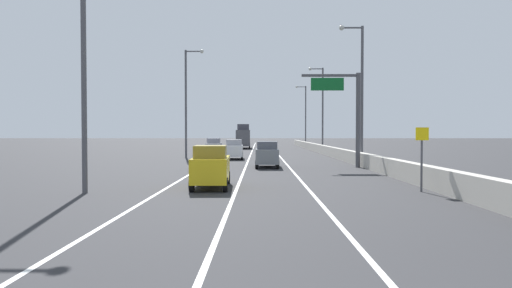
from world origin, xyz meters
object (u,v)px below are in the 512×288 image
object	(u,v)px
lamp_post_right_fourth	(305,112)
car_yellow_3	(211,167)
lamp_post_left_near	(88,43)
lamp_post_right_second	(360,86)
car_white_0	(234,149)
car_gray_2	(267,154)
lamp_post_right_third	(321,104)
lamp_post_left_mid	(188,97)
box_truck	(243,137)
overhead_sign_gantry	(349,108)
speed_advisory_sign	(422,154)
car_silver_1	(214,147)

from	to	relation	value
lamp_post_right_fourth	car_yellow_3	distance (m)	66.42
lamp_post_right_fourth	lamp_post_left_near	world-z (taller)	same
lamp_post_right_second	car_white_0	world-z (taller)	lamp_post_right_second
car_gray_2	lamp_post_right_fourth	bearing A→B (deg)	80.94
lamp_post_right_second	lamp_post_left_near	bearing A→B (deg)	-131.70
lamp_post_right_third	lamp_post_left_near	distance (m)	45.88
car_yellow_3	lamp_post_left_near	bearing A→B (deg)	-159.14
car_white_0	car_yellow_3	distance (m)	23.98
lamp_post_left_mid	car_gray_2	xyz separation A→B (m)	(8.62, -14.17, -5.77)
lamp_post_right_second	lamp_post_right_third	bearing A→B (deg)	89.77
lamp_post_right_second	car_gray_2	xyz separation A→B (m)	(-8.07, -3.29, -5.77)
lamp_post_right_fourth	box_truck	bearing A→B (deg)	-143.63
lamp_post_right_third	lamp_post_right_second	bearing A→B (deg)	-90.23
lamp_post_right_second	lamp_post_left_near	size ratio (longest dim) A/B	1.00
car_white_0	car_gray_2	bearing A→B (deg)	-73.34
car_yellow_3	box_truck	size ratio (longest dim) A/B	0.44
lamp_post_right_second	car_yellow_3	bearing A→B (deg)	-124.11
overhead_sign_gantry	lamp_post_right_third	xyz separation A→B (m)	(1.67, 27.66, 2.07)
lamp_post_left_near	overhead_sign_gantry	bearing A→B (deg)	45.62
overhead_sign_gantry	car_yellow_3	bearing A→B (deg)	-125.96
car_gray_2	car_yellow_3	bearing A→B (deg)	-103.03
overhead_sign_gantry	lamp_post_right_second	size ratio (longest dim) A/B	0.62
overhead_sign_gantry	speed_advisory_sign	xyz separation A→B (m)	(0.44, -14.56, -2.96)
overhead_sign_gantry	lamp_post_right_second	world-z (taller)	lamp_post_right_second
speed_advisory_sign	lamp_post_left_mid	size ratio (longest dim) A/B	0.25
lamp_post_left_near	car_white_0	xyz separation A→B (m)	(5.08, 25.99, -5.77)
lamp_post_right_second	lamp_post_left_near	world-z (taller)	same
box_truck	car_gray_2	bearing A→B (deg)	-85.36
car_white_0	overhead_sign_gantry	bearing A→B (deg)	-48.06
car_white_0	lamp_post_right_fourth	bearing A→B (deg)	74.33
speed_advisory_sign	car_silver_1	bearing A→B (deg)	111.14
car_white_0	car_silver_1	size ratio (longest dim) A/B	0.95
lamp_post_right_third	box_truck	bearing A→B (deg)	126.67
car_silver_1	car_gray_2	size ratio (longest dim) A/B	1.13
overhead_sign_gantry	box_truck	size ratio (longest dim) A/B	0.79
car_silver_1	car_yellow_3	distance (m)	32.91
lamp_post_left_mid	box_truck	xyz separation A→B (m)	(5.10, 29.22, -4.81)
box_truck	speed_advisory_sign	bearing A→B (deg)	-79.77
car_gray_2	speed_advisory_sign	bearing A→B (deg)	-64.48
speed_advisory_sign	car_silver_1	size ratio (longest dim) A/B	0.63
lamp_post_right_fourth	lamp_post_left_mid	size ratio (longest dim) A/B	1.00
lamp_post_right_third	box_truck	xyz separation A→B (m)	(-11.68, 15.69, -4.81)
overhead_sign_gantry	lamp_post_left_near	size ratio (longest dim) A/B	0.62
lamp_post_right_second	lamp_post_right_fourth	bearing A→B (deg)	89.72
lamp_post_left_near	box_truck	bearing A→B (deg)	85.30
lamp_post_left_near	lamp_post_left_mid	size ratio (longest dim) A/B	1.00
speed_advisory_sign	lamp_post_left_near	bearing A→B (deg)	-177.79
speed_advisory_sign	lamp_post_right_second	world-z (taller)	lamp_post_right_second
box_truck	lamp_post_left_near	bearing A→B (deg)	-94.70
lamp_post_right_third	car_white_0	distance (m)	21.13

